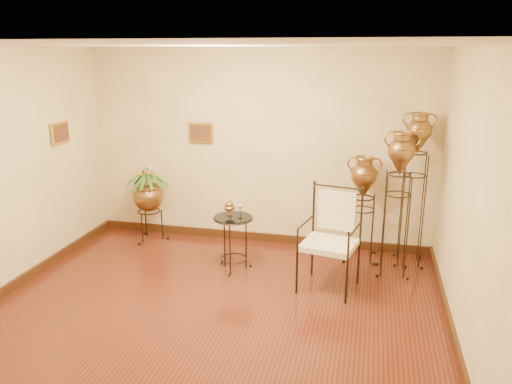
% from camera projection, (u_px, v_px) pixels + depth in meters
% --- Properties ---
extents(ground, '(5.00, 5.00, 0.00)m').
position_uv_depth(ground, '(204.00, 325.00, 5.19)').
color(ground, '#561E14').
rests_on(ground, ground).
extents(room_shell, '(5.02, 5.02, 2.81)m').
position_uv_depth(room_shell, '(199.00, 162.00, 4.72)').
color(room_shell, beige).
rests_on(room_shell, ground).
extents(amphora_tall, '(0.45, 0.45, 2.04)m').
position_uv_depth(amphora_tall, '(414.00, 188.00, 6.45)').
color(amphora_tall, black).
rests_on(amphora_tall, ground).
extents(amphora_mid, '(0.50, 0.50, 1.85)m').
position_uv_depth(amphora_mid, '(397.00, 203.00, 6.18)').
color(amphora_mid, black).
rests_on(amphora_mid, ground).
extents(amphora_short, '(0.58, 0.58, 1.45)m').
position_uv_depth(amphora_short, '(362.00, 208.00, 6.67)').
color(amphora_short, black).
rests_on(amphora_short, ground).
extents(planter_urn, '(0.73, 0.73, 1.30)m').
position_uv_depth(planter_urn, '(148.00, 193.00, 7.35)').
color(planter_urn, black).
rests_on(planter_urn, ground).
extents(armchair, '(0.80, 0.77, 1.22)m').
position_uv_depth(armchair, '(329.00, 241.00, 5.83)').
color(armchair, black).
rests_on(armchair, ground).
extents(side_table, '(0.60, 0.60, 0.91)m').
position_uv_depth(side_table, '(233.00, 242.00, 6.42)').
color(side_table, black).
rests_on(side_table, ground).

